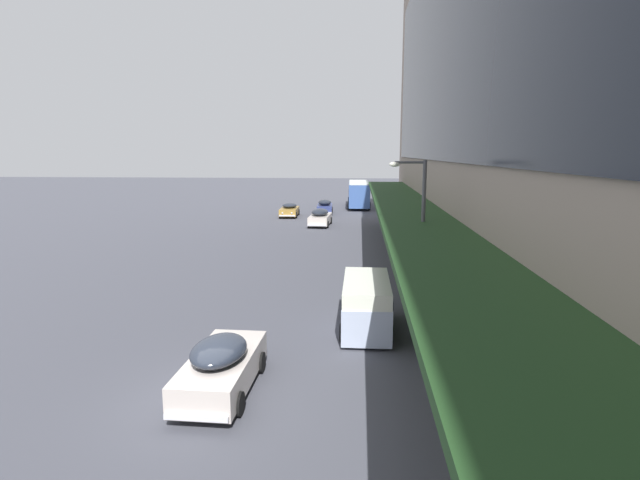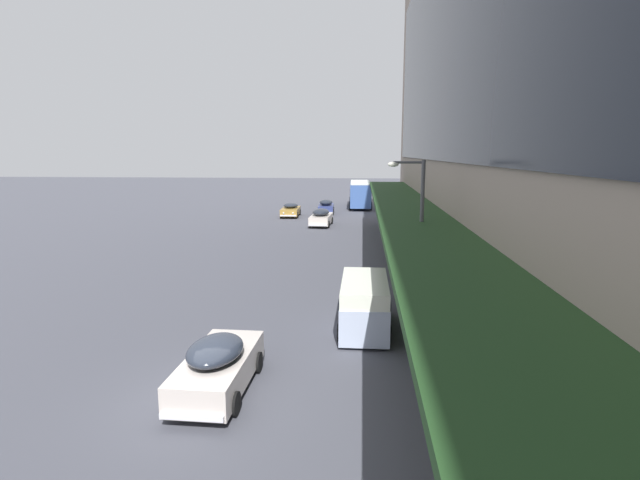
{
  "view_description": "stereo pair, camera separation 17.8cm",
  "coord_description": "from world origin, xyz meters",
  "px_view_note": "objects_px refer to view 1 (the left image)",
  "views": [
    {
      "loc": [
        3.91,
        -12.28,
        6.69
      ],
      "look_at": [
        1.5,
        18.42,
        1.28
      ],
      "focal_mm": 28.0,
      "sensor_mm": 36.0,
      "label": 1
    },
    {
      "loc": [
        4.09,
        -12.27,
        6.69
      ],
      "look_at": [
        1.5,
        18.42,
        1.28
      ],
      "focal_mm": 28.0,
      "sensor_mm": 36.0,
      "label": 2
    }
  ],
  "objects_px": {
    "pedestrian_at_kerb": "(449,299)",
    "sedan_lead_mid": "(325,207)",
    "sedan_far_back": "(221,365)",
    "sedan_oncoming_front": "(289,210)",
    "sedan_second_near": "(320,217)",
    "street_lamp": "(418,224)",
    "transit_bus_kerbside_front": "(359,193)",
    "vw_van": "(366,301)"
  },
  "relations": [
    {
      "from": "sedan_second_near",
      "to": "vw_van",
      "type": "bearing_deg",
      "value": -81.84
    },
    {
      "from": "transit_bus_kerbside_front",
      "to": "pedestrian_at_kerb",
      "type": "bearing_deg",
      "value": -85.31
    },
    {
      "from": "sedan_second_near",
      "to": "vw_van",
      "type": "xyz_separation_m",
      "value": [
        3.89,
        -27.14,
        0.31
      ]
    },
    {
      "from": "pedestrian_at_kerb",
      "to": "street_lamp",
      "type": "xyz_separation_m",
      "value": [
        -1.06,
        1.59,
        2.65
      ]
    },
    {
      "from": "transit_bus_kerbside_front",
      "to": "sedan_second_near",
      "type": "relative_size",
      "value": 2.05
    },
    {
      "from": "sedan_oncoming_front",
      "to": "pedestrian_at_kerb",
      "type": "distance_m",
      "value": 35.01
    },
    {
      "from": "sedan_second_near",
      "to": "sedan_far_back",
      "type": "bearing_deg",
      "value": -90.42
    },
    {
      "from": "sedan_far_back",
      "to": "sedan_second_near",
      "type": "height_order",
      "value": "sedan_second_near"
    },
    {
      "from": "transit_bus_kerbside_front",
      "to": "sedan_second_near",
      "type": "xyz_separation_m",
      "value": [
        -3.52,
        -16.1,
        -1.02
      ]
    },
    {
      "from": "sedan_second_near",
      "to": "street_lamp",
      "type": "relative_size",
      "value": 0.75
    },
    {
      "from": "pedestrian_at_kerb",
      "to": "sedan_far_back",
      "type": "bearing_deg",
      "value": -141.53
    },
    {
      "from": "sedan_lead_mid",
      "to": "street_lamp",
      "type": "relative_size",
      "value": 0.69
    },
    {
      "from": "transit_bus_kerbside_front",
      "to": "pedestrian_at_kerb",
      "type": "distance_m",
      "value": 43.07
    },
    {
      "from": "sedan_lead_mid",
      "to": "street_lamp",
      "type": "bearing_deg",
      "value": -79.79
    },
    {
      "from": "sedan_second_near",
      "to": "pedestrian_at_kerb",
      "type": "height_order",
      "value": "pedestrian_at_kerb"
    },
    {
      "from": "sedan_oncoming_front",
      "to": "pedestrian_at_kerb",
      "type": "relative_size",
      "value": 2.42
    },
    {
      "from": "sedan_oncoming_front",
      "to": "street_lamp",
      "type": "xyz_separation_m",
      "value": [
        9.74,
        -31.71,
        3.11
      ]
    },
    {
      "from": "sedan_second_near",
      "to": "pedestrian_at_kerb",
      "type": "relative_size",
      "value": 2.53
    },
    {
      "from": "vw_van",
      "to": "pedestrian_at_kerb",
      "type": "bearing_deg",
      "value": 5.85
    },
    {
      "from": "sedan_oncoming_front",
      "to": "sedan_far_back",
      "type": "height_order",
      "value": "sedan_far_back"
    },
    {
      "from": "sedan_lead_mid",
      "to": "street_lamp",
      "type": "distance_m",
      "value": 35.04
    },
    {
      "from": "sedan_far_back",
      "to": "transit_bus_kerbside_front",
      "type": "bearing_deg",
      "value": 85.58
    },
    {
      "from": "sedan_lead_mid",
      "to": "pedestrian_at_kerb",
      "type": "height_order",
      "value": "pedestrian_at_kerb"
    },
    {
      "from": "pedestrian_at_kerb",
      "to": "sedan_second_near",
      "type": "bearing_deg",
      "value": 104.71
    },
    {
      "from": "transit_bus_kerbside_front",
      "to": "sedan_far_back",
      "type": "xyz_separation_m",
      "value": [
        -3.76,
        -48.7,
        -1.02
      ]
    },
    {
      "from": "sedan_oncoming_front",
      "to": "sedan_far_back",
      "type": "xyz_separation_m",
      "value": [
        3.52,
        -39.08,
        0.07
      ]
    },
    {
      "from": "pedestrian_at_kerb",
      "to": "street_lamp",
      "type": "bearing_deg",
      "value": 123.75
    },
    {
      "from": "sedan_second_near",
      "to": "vw_van",
      "type": "distance_m",
      "value": 27.42
    },
    {
      "from": "transit_bus_kerbside_front",
      "to": "sedan_second_near",
      "type": "bearing_deg",
      "value": -102.34
    },
    {
      "from": "sedan_second_near",
      "to": "street_lamp",
      "type": "distance_m",
      "value": 26.11
    },
    {
      "from": "sedan_far_back",
      "to": "street_lamp",
      "type": "bearing_deg",
      "value": 49.83
    },
    {
      "from": "sedan_oncoming_front",
      "to": "street_lamp",
      "type": "distance_m",
      "value": 33.32
    },
    {
      "from": "sedan_lead_mid",
      "to": "pedestrian_at_kerb",
      "type": "distance_m",
      "value": 36.67
    },
    {
      "from": "transit_bus_kerbside_front",
      "to": "sedan_far_back",
      "type": "height_order",
      "value": "transit_bus_kerbside_front"
    },
    {
      "from": "sedan_oncoming_front",
      "to": "street_lamp",
      "type": "height_order",
      "value": "street_lamp"
    },
    {
      "from": "vw_van",
      "to": "pedestrian_at_kerb",
      "type": "distance_m",
      "value": 3.16
    },
    {
      "from": "sedan_lead_mid",
      "to": "sedan_far_back",
      "type": "distance_m",
      "value": 41.73
    },
    {
      "from": "transit_bus_kerbside_front",
      "to": "vw_van",
      "type": "relative_size",
      "value": 2.11
    },
    {
      "from": "transit_bus_kerbside_front",
      "to": "sedan_oncoming_front",
      "type": "bearing_deg",
      "value": -127.14
    },
    {
      "from": "pedestrian_at_kerb",
      "to": "vw_van",
      "type": "bearing_deg",
      "value": -174.15
    },
    {
      "from": "sedan_lead_mid",
      "to": "pedestrian_at_kerb",
      "type": "bearing_deg",
      "value": -78.6
    },
    {
      "from": "pedestrian_at_kerb",
      "to": "sedan_lead_mid",
      "type": "bearing_deg",
      "value": 101.4
    }
  ]
}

